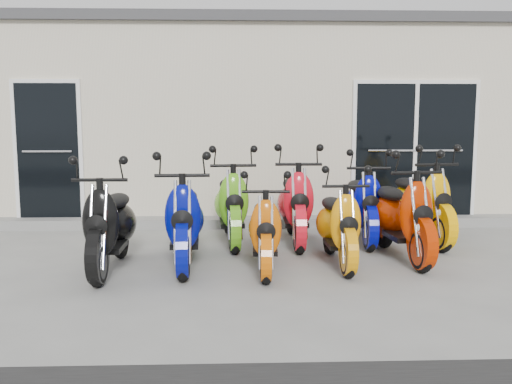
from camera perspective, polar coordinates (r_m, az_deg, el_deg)
ground at (r=7.10m, az=0.18°, el=-6.67°), size 80.00×80.00×0.00m
building at (r=12.07m, az=-0.81°, el=6.95°), size 14.00×6.00×3.20m
roof_cap at (r=12.17m, az=-0.82°, el=14.89°), size 14.20×6.20×0.16m
front_step at (r=9.05m, az=-0.33°, el=-3.03°), size 14.00×0.40×0.15m
door_left at (r=9.51m, az=-20.07°, el=4.22°), size 1.07×0.08×2.22m
door_right at (r=9.50m, az=15.56°, el=4.40°), size 2.02×0.08×2.22m
scooter_front_black at (r=6.62m, az=-14.44°, el=-1.99°), size 0.67×1.83×1.35m
scooter_front_blue at (r=6.67m, az=-7.18°, el=-1.59°), size 0.77×1.90×1.38m
scooter_front_orange_a at (r=6.45m, az=0.90°, el=-2.74°), size 0.63×1.62×1.18m
scooter_front_orange_b at (r=6.75m, az=8.25°, el=-2.19°), size 0.63×1.67×1.22m
scooter_front_red at (r=7.17m, az=14.34°, el=-1.14°), size 0.85×1.92×1.38m
scooter_back_green at (r=7.81m, az=-2.49°, el=-0.18°), size 0.81×1.92×1.38m
scooter_back_red at (r=7.84m, az=3.97°, el=-0.09°), size 0.73×1.91×1.40m
scooter_back_blue at (r=8.04m, az=10.59°, el=-0.27°), size 0.73×1.82×1.33m
scooter_back_yellow at (r=8.22m, az=16.15°, el=-0.07°), size 0.93×1.95×1.39m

